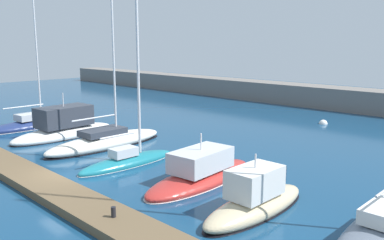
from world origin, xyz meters
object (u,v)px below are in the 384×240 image
at_px(motorboat_white_second, 65,128).
at_px(motorboat_sand_sixth, 256,200).
at_px(mooring_buoy_white, 323,124).
at_px(dock_bollard, 113,212).
at_px(sailboat_navy_nearest, 37,123).
at_px(sailboat_ivory_third, 106,140).
at_px(motorboat_red_fifth, 202,173).
at_px(sailboat_teal_fourth, 128,160).

distance_m(motorboat_white_second, motorboat_sand_sixth, 19.97).
height_order(mooring_buoy_white, dock_bollard, dock_bollard).
bearing_deg(sailboat_navy_nearest, motorboat_sand_sixth, -97.42).
xyz_separation_m(sailboat_ivory_third, motorboat_red_fifth, (10.19, -0.61, -0.03)).
distance_m(sailboat_navy_nearest, sailboat_ivory_third, 10.43).
bearing_deg(motorboat_white_second, dock_bollard, -116.17).
distance_m(sailboat_navy_nearest, motorboat_white_second, 5.29).
bearing_deg(sailboat_ivory_third, sailboat_navy_nearest, 90.37).
bearing_deg(motorboat_red_fifth, motorboat_white_second, 84.33).
xyz_separation_m(sailboat_navy_nearest, motorboat_sand_sixth, (25.20, -1.47, 0.23)).
bearing_deg(sailboat_teal_fourth, mooring_buoy_white, -7.04).
xyz_separation_m(sailboat_ivory_third, dock_bollard, (11.50, -7.27, 0.17)).
xyz_separation_m(mooring_buoy_white, dock_bollard, (4.22, -26.29, 0.64)).
bearing_deg(mooring_buoy_white, sailboat_teal_fourth, -96.78).
height_order(motorboat_white_second, dock_bollard, motorboat_white_second).
bearing_deg(motorboat_sand_sixth, mooring_buoy_white, 19.18).
xyz_separation_m(sailboat_ivory_third, motorboat_sand_sixth, (14.78, -1.94, 0.10)).
relative_size(sailboat_navy_nearest, motorboat_white_second, 1.67).
relative_size(sailboat_teal_fourth, mooring_buoy_white, 13.72).
bearing_deg(mooring_buoy_white, motorboat_red_fifth, -81.58).
xyz_separation_m(sailboat_ivory_third, sailboat_teal_fourth, (4.83, -1.61, -0.19)).
xyz_separation_m(sailboat_teal_fourth, motorboat_red_fifth, (5.36, 0.99, 0.16)).
bearing_deg(sailboat_ivory_third, dock_bollard, -124.50).
xyz_separation_m(motorboat_red_fifth, motorboat_sand_sixth, (4.59, -1.33, 0.13)).
bearing_deg(dock_bollard, motorboat_red_fifth, 101.19).
bearing_deg(sailboat_navy_nearest, sailboat_teal_fourth, -98.33).
bearing_deg(motorboat_white_second, sailboat_teal_fourth, -100.36).
relative_size(motorboat_white_second, motorboat_red_fifth, 1.08).
xyz_separation_m(motorboat_white_second, sailboat_teal_fourth, (9.96, -1.10, -0.40)).
height_order(motorboat_white_second, sailboat_ivory_third, sailboat_ivory_third).
xyz_separation_m(sailboat_navy_nearest, motorboat_white_second, (5.28, -0.03, 0.34)).
height_order(motorboat_sand_sixth, mooring_buoy_white, motorboat_sand_sixth).
relative_size(motorboat_red_fifth, dock_bollard, 19.48).
distance_m(sailboat_navy_nearest, motorboat_red_fifth, 20.61).
xyz_separation_m(motorboat_white_second, mooring_buoy_white, (12.42, 19.53, -0.67)).
xyz_separation_m(sailboat_teal_fourth, mooring_buoy_white, (2.45, 20.63, -0.27)).
bearing_deg(motorboat_red_fifth, sailboat_navy_nearest, 84.34).
height_order(sailboat_navy_nearest, dock_bollard, sailboat_navy_nearest).
bearing_deg(dock_bollard, sailboat_teal_fourth, 139.72).
bearing_deg(sailboat_teal_fourth, motorboat_red_fifth, -79.76).
height_order(motorboat_white_second, mooring_buoy_white, motorboat_white_second).
distance_m(sailboat_teal_fourth, motorboat_sand_sixth, 9.97).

